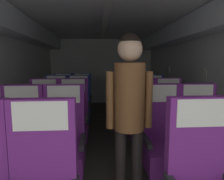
{
  "coord_description": "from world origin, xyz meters",
  "views": [
    {
      "loc": [
        -0.18,
        0.09,
        1.4
      ],
      "look_at": [
        0.12,
        3.97,
        0.88
      ],
      "focal_mm": 31.92,
      "sensor_mm": 36.0,
      "label": 1
    }
  ],
  "objects_px": {
    "seat_b_left_window": "(21,146)",
    "seat_d_right_window": "(133,107)",
    "seat_e_left_window": "(63,100)",
    "seat_e_left_aisle": "(82,100)",
    "seat_c_left_window": "(44,122)",
    "seat_e_right_aisle": "(143,99)",
    "seat_b_right_window": "(162,143)",
    "seat_c_left_aisle": "(73,121)",
    "flight_attendant": "(129,103)",
    "seat_e_right_window": "(126,100)",
    "seat_b_left_aisle": "(64,145)",
    "seat_d_right_aisle": "(154,107)",
    "seat_d_left_aisle": "(79,108)",
    "seat_c_right_window": "(143,120)",
    "seat_b_right_aisle": "(200,141)",
    "seat_c_right_aisle": "(169,119)",
    "seat_d_left_window": "(56,109)"
  },
  "relations": [
    {
      "from": "seat_c_left_window",
      "to": "flight_attendant",
      "type": "relative_size",
      "value": 0.7
    },
    {
      "from": "seat_e_left_aisle",
      "to": "seat_e_left_window",
      "type": "bearing_deg",
      "value": 178.19
    },
    {
      "from": "seat_c_right_window",
      "to": "seat_c_left_window",
      "type": "bearing_deg",
      "value": -179.58
    },
    {
      "from": "seat_b_left_window",
      "to": "flight_attendant",
      "type": "height_order",
      "value": "flight_attendant"
    },
    {
      "from": "seat_b_left_window",
      "to": "seat_c_left_window",
      "type": "bearing_deg",
      "value": 89.26
    },
    {
      "from": "seat_b_left_aisle",
      "to": "seat_e_left_aisle",
      "type": "xyz_separation_m",
      "value": [
        0.0,
        2.8,
        0.0
      ]
    },
    {
      "from": "seat_d_left_window",
      "to": "seat_d_right_window",
      "type": "height_order",
      "value": "same"
    },
    {
      "from": "seat_c_right_window",
      "to": "seat_e_left_window",
      "type": "distance_m",
      "value": 2.45
    },
    {
      "from": "seat_b_right_window",
      "to": "seat_d_left_window",
      "type": "bearing_deg",
      "value": 129.86
    },
    {
      "from": "seat_e_left_window",
      "to": "seat_e_left_aisle",
      "type": "bearing_deg",
      "value": -1.81
    },
    {
      "from": "seat_c_right_aisle",
      "to": "seat_b_left_aisle",
      "type": "bearing_deg",
      "value": -149.14
    },
    {
      "from": "seat_d_right_aisle",
      "to": "seat_e_left_aisle",
      "type": "height_order",
      "value": "same"
    },
    {
      "from": "seat_c_left_aisle",
      "to": "seat_c_right_window",
      "type": "bearing_deg",
      "value": 0.33
    },
    {
      "from": "seat_b_left_aisle",
      "to": "seat_e_right_aisle",
      "type": "xyz_separation_m",
      "value": [
        1.57,
        2.79,
        0.0
      ]
    },
    {
      "from": "seat_c_left_window",
      "to": "seat_e_left_window",
      "type": "relative_size",
      "value": 1.0
    },
    {
      "from": "seat_b_left_window",
      "to": "flight_attendant",
      "type": "distance_m",
      "value": 1.32
    },
    {
      "from": "seat_c_left_window",
      "to": "seat_c_left_aisle",
      "type": "bearing_deg",
      "value": 0.65
    },
    {
      "from": "seat_e_right_window",
      "to": "seat_c_left_window",
      "type": "bearing_deg",
      "value": -130.03
    },
    {
      "from": "seat_c_right_window",
      "to": "seat_e_left_aisle",
      "type": "xyz_separation_m",
      "value": [
        -1.12,
        1.86,
        0.0
      ]
    },
    {
      "from": "seat_c_left_window",
      "to": "seat_c_right_window",
      "type": "height_order",
      "value": "same"
    },
    {
      "from": "seat_b_left_window",
      "to": "seat_c_left_window",
      "type": "distance_m",
      "value": 0.93
    },
    {
      "from": "seat_b_right_aisle",
      "to": "seat_d_right_window",
      "type": "height_order",
      "value": "same"
    },
    {
      "from": "seat_b_right_window",
      "to": "seat_c_right_aisle",
      "type": "xyz_separation_m",
      "value": [
        0.44,
        0.96,
        0.0
      ]
    },
    {
      "from": "seat_b_left_window",
      "to": "seat_e_right_aisle",
      "type": "distance_m",
      "value": 3.45
    },
    {
      "from": "seat_c_left_window",
      "to": "seat_b_right_aisle",
      "type": "bearing_deg",
      "value": -25.02
    },
    {
      "from": "seat_c_right_window",
      "to": "seat_d_right_window",
      "type": "height_order",
      "value": "same"
    },
    {
      "from": "seat_b_left_aisle",
      "to": "seat_d_right_window",
      "type": "height_order",
      "value": "same"
    },
    {
      "from": "seat_d_left_aisle",
      "to": "seat_e_left_aisle",
      "type": "bearing_deg",
      "value": 90.27
    },
    {
      "from": "seat_c_right_aisle",
      "to": "seat_d_left_window",
      "type": "relative_size",
      "value": 1.0
    },
    {
      "from": "seat_c_right_window",
      "to": "seat_c_left_aisle",
      "type": "bearing_deg",
      "value": -179.67
    },
    {
      "from": "seat_c_left_aisle",
      "to": "seat_b_right_window",
      "type": "bearing_deg",
      "value": -40.32
    },
    {
      "from": "seat_b_left_aisle",
      "to": "seat_d_right_aisle",
      "type": "distance_m",
      "value": 2.45
    },
    {
      "from": "seat_c_left_window",
      "to": "seat_e_right_aisle",
      "type": "height_order",
      "value": "same"
    },
    {
      "from": "seat_c_right_window",
      "to": "seat_d_left_aisle",
      "type": "distance_m",
      "value": 1.46
    },
    {
      "from": "seat_b_left_window",
      "to": "seat_d_left_aisle",
      "type": "distance_m",
      "value": 1.94
    },
    {
      "from": "seat_b_right_window",
      "to": "seat_e_right_window",
      "type": "bearing_deg",
      "value": 90.27
    },
    {
      "from": "seat_b_right_aisle",
      "to": "seat_d_left_window",
      "type": "bearing_deg",
      "value": 137.11
    },
    {
      "from": "flight_attendant",
      "to": "seat_c_right_aisle",
      "type": "bearing_deg",
      "value": -120.14
    },
    {
      "from": "seat_b_right_aisle",
      "to": "seat_d_left_window",
      "type": "xyz_separation_m",
      "value": [
        -2.03,
        1.88,
        0.0
      ]
    },
    {
      "from": "seat_b_right_window",
      "to": "seat_e_left_aisle",
      "type": "xyz_separation_m",
      "value": [
        -1.13,
        2.82,
        0.0
      ]
    },
    {
      "from": "seat_b_left_window",
      "to": "seat_d_right_window",
      "type": "height_order",
      "value": "same"
    },
    {
      "from": "seat_d_right_window",
      "to": "flight_attendant",
      "type": "xyz_separation_m",
      "value": [
        -0.45,
        -2.25,
        0.55
      ]
    },
    {
      "from": "seat_d_left_aisle",
      "to": "seat_e_right_aisle",
      "type": "relative_size",
      "value": 1.0
    },
    {
      "from": "seat_b_right_aisle",
      "to": "seat_d_right_aisle",
      "type": "distance_m",
      "value": 1.89
    },
    {
      "from": "seat_b_left_aisle",
      "to": "seat_b_right_window",
      "type": "bearing_deg",
      "value": -1.06
    },
    {
      "from": "seat_e_right_aisle",
      "to": "seat_b_right_window",
      "type": "bearing_deg",
      "value": -99.01
    },
    {
      "from": "flight_attendant",
      "to": "seat_e_right_aisle",
      "type": "bearing_deg",
      "value": -101.96
    },
    {
      "from": "seat_c_right_window",
      "to": "seat_d_left_aisle",
      "type": "bearing_deg",
      "value": 140.08
    },
    {
      "from": "seat_b_right_window",
      "to": "seat_e_left_aisle",
      "type": "bearing_deg",
      "value": 111.77
    },
    {
      "from": "seat_b_right_aisle",
      "to": "seat_b_right_window",
      "type": "height_order",
      "value": "same"
    }
  ]
}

